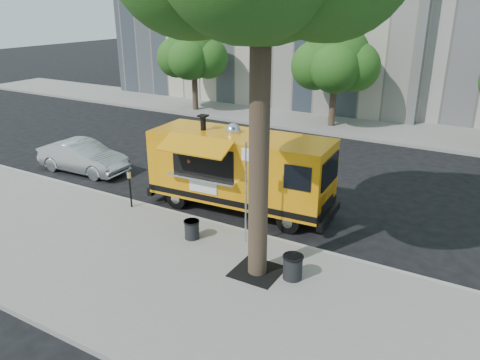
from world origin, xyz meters
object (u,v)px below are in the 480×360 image
(far_tree_a, at_px, (194,51))
(parking_meter, at_px, (130,184))
(far_tree_b, at_px, (336,58))
(sedan, at_px, (83,157))
(trash_bin_left, at_px, (192,229))
(food_truck, at_px, (239,169))
(trash_bin_right, at_px, (293,266))
(sign_post, at_px, (246,187))

(far_tree_a, relative_size, parking_meter, 4.01)
(far_tree_b, xyz_separation_m, parking_meter, (-2.00, -14.05, -2.85))
(sedan, height_order, trash_bin_left, sedan)
(trash_bin_left, bearing_deg, far_tree_a, 124.90)
(parking_meter, bearing_deg, far_tree_a, 117.15)
(parking_meter, height_order, trash_bin_left, parking_meter)
(parking_meter, bearing_deg, far_tree_b, 81.90)
(food_truck, relative_size, sedan, 1.64)
(sedan, height_order, trash_bin_right, sedan)
(far_tree_b, distance_m, sedan, 14.05)
(far_tree_a, height_order, trash_bin_left, far_tree_a)
(parking_meter, relative_size, sedan, 0.34)
(far_tree_b, height_order, sedan, far_tree_b)
(far_tree_b, distance_m, trash_bin_left, 15.26)
(far_tree_a, height_order, far_tree_b, far_tree_b)
(far_tree_a, relative_size, far_tree_b, 0.97)
(trash_bin_right, bearing_deg, sedan, 163.54)
(food_truck, xyz_separation_m, sedan, (-7.50, 0.04, -0.82))
(parking_meter, bearing_deg, trash_bin_right, -10.99)
(trash_bin_right, bearing_deg, trash_bin_left, 172.21)
(sign_post, distance_m, trash_bin_right, 2.60)
(parking_meter, height_order, food_truck, food_truck)
(sedan, bearing_deg, parking_meter, -117.04)
(far_tree_b, relative_size, sedan, 1.40)
(parking_meter, distance_m, trash_bin_left, 3.22)
(trash_bin_left, distance_m, trash_bin_right, 3.45)
(far_tree_b, relative_size, sign_post, 1.83)
(far_tree_a, relative_size, trash_bin_left, 9.60)
(trash_bin_right, bearing_deg, far_tree_b, 106.38)
(far_tree_b, relative_size, food_truck, 0.85)
(sign_post, distance_m, parking_meter, 4.64)
(sedan, bearing_deg, far_tree_a, 9.47)
(far_tree_b, bearing_deg, trash_bin_left, -85.85)
(sign_post, xyz_separation_m, food_truck, (-1.45, 2.12, -0.38))
(sign_post, bearing_deg, food_truck, 124.43)
(parking_meter, bearing_deg, sedan, 156.02)
(far_tree_a, bearing_deg, food_truck, -49.28)
(sedan, distance_m, trash_bin_left, 7.97)
(sign_post, xyz_separation_m, sedan, (-8.95, 2.16, -1.20))
(sign_post, height_order, sedan, sign_post)
(far_tree_a, height_order, sign_post, far_tree_a)
(sign_post, height_order, food_truck, sign_post)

